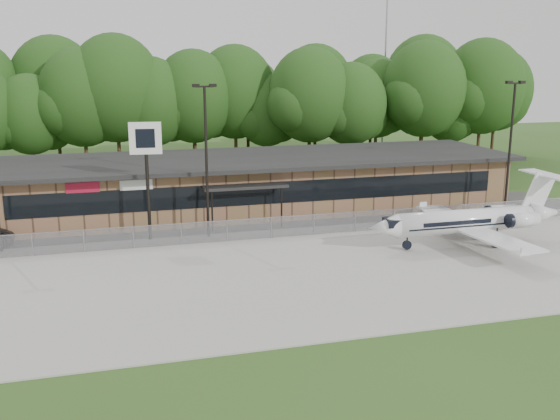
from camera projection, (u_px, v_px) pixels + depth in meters
name	position (u px, v px, depth m)	size (l,w,h in m)	color
ground	(377.00, 327.00, 28.03)	(160.00, 160.00, 0.00)	#304C1B
apron	(319.00, 270.00, 35.52)	(64.00, 18.00, 0.08)	#9E9B93
parking_lot	(269.00, 221.00, 46.30)	(50.00, 9.00, 0.06)	#383835
terminal	(255.00, 182.00, 49.97)	(41.00, 11.65, 4.30)	brown
fence	(286.00, 227.00, 41.91)	(46.00, 0.04, 1.52)	gray
treeline	(216.00, 101.00, 65.66)	(72.00, 12.00, 15.00)	#1E3912
radio_mast	(385.00, 54.00, 75.79)	(0.20, 0.20, 25.00)	gray
light_pole_mid	(206.00, 150.00, 40.82)	(1.55, 0.30, 10.23)	black
light_pole_right	(511.00, 138.00, 46.75)	(1.55, 0.30, 10.23)	black
business_jet	(471.00, 221.00, 39.91)	(13.48, 11.96, 4.56)	silver
pole_sign	(146.00, 151.00, 40.09)	(2.07, 0.45, 7.85)	black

